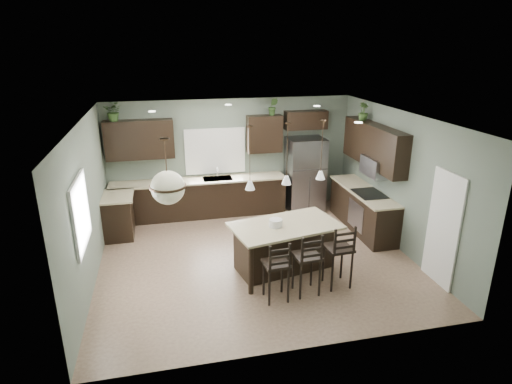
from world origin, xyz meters
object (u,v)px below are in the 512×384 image
(refrigerator, at_px, (305,175))
(bar_stool_center, at_px, (307,263))
(bar_stool_left, at_px, (276,270))
(plant_back_left, at_px, (114,111))
(kitchen_island, at_px, (285,247))
(bar_stool_right, at_px, (338,255))
(serving_dish, at_px, (276,223))

(refrigerator, distance_m, bar_stool_center, 3.92)
(bar_stool_left, height_order, plant_back_left, plant_back_left)
(bar_stool_center, bearing_deg, kitchen_island, 95.24)
(refrigerator, relative_size, bar_stool_right, 1.56)
(bar_stool_center, distance_m, plant_back_left, 5.49)
(kitchen_island, xyz_separation_m, bar_stool_left, (-0.42, -0.91, 0.08))
(plant_back_left, bearing_deg, bar_stool_center, -50.80)
(refrigerator, distance_m, kitchen_island, 3.22)
(serving_dish, xyz_separation_m, plant_back_left, (-2.88, 3.16, 1.62))
(bar_stool_left, bearing_deg, plant_back_left, 120.52)
(refrigerator, xyz_separation_m, bar_stool_center, (-1.22, -3.71, -0.35))
(bar_stool_right, distance_m, plant_back_left, 5.78)
(kitchen_island, height_order, bar_stool_left, bar_stool_left)
(serving_dish, bearing_deg, bar_stool_left, -104.36)
(serving_dish, distance_m, plant_back_left, 4.57)
(refrigerator, bearing_deg, serving_dish, -118.04)
(serving_dish, height_order, bar_stool_center, bar_stool_center)
(bar_stool_left, height_order, bar_stool_right, bar_stool_right)
(bar_stool_center, bearing_deg, bar_stool_right, 6.21)
(bar_stool_left, bearing_deg, serving_dish, 72.66)
(serving_dish, height_order, bar_stool_right, bar_stool_right)
(refrigerator, bearing_deg, bar_stool_center, -108.26)
(plant_back_left, bearing_deg, bar_stool_right, -45.08)
(bar_stool_center, relative_size, plant_back_left, 2.59)
(bar_stool_right, height_order, plant_back_left, plant_back_left)
(refrigerator, relative_size, bar_stool_left, 1.70)
(bar_stool_right, bearing_deg, serving_dish, 140.43)
(plant_back_left, bearing_deg, refrigerator, -3.00)
(bar_stool_center, distance_m, bar_stool_right, 0.62)
(bar_stool_right, relative_size, plant_back_left, 2.70)
(serving_dish, relative_size, bar_stool_right, 0.20)
(bar_stool_left, bearing_deg, refrigerator, 61.87)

